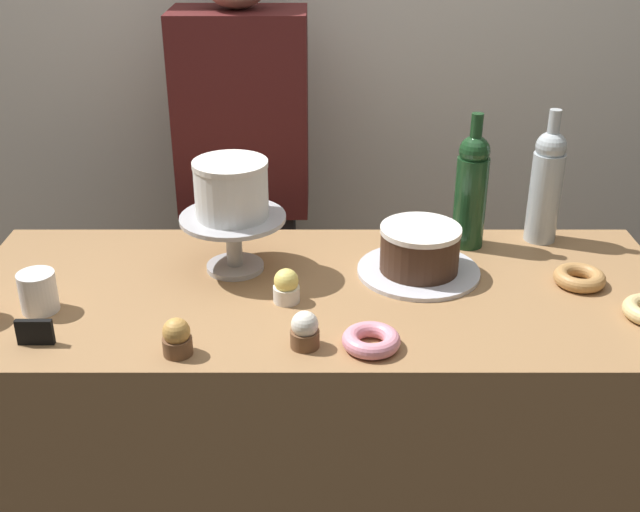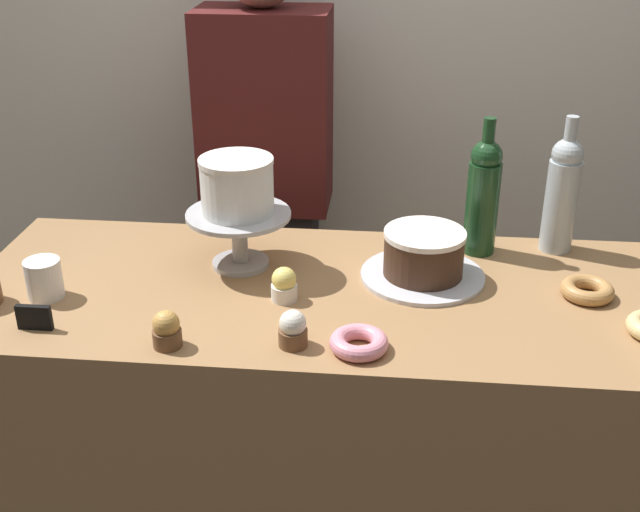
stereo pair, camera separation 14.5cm
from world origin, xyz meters
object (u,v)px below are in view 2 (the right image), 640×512
Objects in this scene: cupcake_caramel at (167,330)px; price_sign_chalkboard at (34,317)px; cake_stand_pedestal at (239,229)px; chocolate_round_cake at (424,253)px; barista_figure at (268,206)px; cupcake_vanilla at (293,329)px; white_layer_cake at (237,186)px; cupcake_lemon at (284,285)px; donut_maple at (587,290)px; wine_bottle_clear at (562,193)px; wine_bottle_green at (483,195)px; coffee_cup_ceramic at (44,279)px; donut_pink at (359,343)px.

cupcake_caramel is 1.06× the size of price_sign_chalkboard.
chocolate_round_cake is at bearing -2.90° from cake_stand_pedestal.
price_sign_chalkboard is at bearing -111.29° from barista_figure.
white_layer_cake is at bearing 116.66° from cupcake_vanilla.
chocolate_round_cake reaches higher than cupcake_lemon.
cupcake_vanilla is 0.66× the size of donut_maple.
donut_maple is (0.03, -0.24, -0.13)m from wine_bottle_clear.
wine_bottle_clear reaches higher than price_sign_chalkboard.
cupcake_lemon is at bearing -146.55° from wine_bottle_green.
cupcake_caramel is at bearing -161.58° from donut_maple.
cake_stand_pedestal is 2.10× the size of donut_maple.
white_layer_cake is (-0.00, 0.00, 0.10)m from cake_stand_pedestal.
white_layer_cake is 0.57m from wine_bottle_green.
white_layer_cake is at bearing -87.60° from barista_figure.
white_layer_cake reaches higher than cake_stand_pedestal.
wine_bottle_clear reaches higher than donut_maple.
barista_figure is (-0.78, 0.60, -0.08)m from donut_maple.
wine_bottle_green reaches higher than cupcake_caramel.
cupcake_lemon is 1.00× the size of cupcake_caramel.
cupcake_lemon is at bearing 103.31° from cupcake_vanilla.
wine_bottle_clear is at bearing 96.77° from donut_maple.
barista_figure reaches higher than cupcake_lemon.
cake_stand_pedestal is 0.55m from barista_figure.
wine_bottle_green reaches higher than chocolate_round_cake.
cake_stand_pedestal is 0.43m from coffee_cup_ceramic.
wine_bottle_clear reaches higher than coffee_cup_ceramic.
coffee_cup_ceramic is at bearing -174.31° from donut_maple.
price_sign_chalkboard is 0.04× the size of barista_figure.
donut_maple and donut_pink have the same top height.
cake_stand_pedestal reaches higher than price_sign_chalkboard.
cupcake_lemon is at bearing 19.52° from price_sign_chalkboard.
wine_bottle_clear is 3.83× the size of coffee_cup_ceramic.
cupcake_lemon reaches higher than price_sign_chalkboard.
cupcake_caramel is 0.88m from barista_figure.
coffee_cup_ceramic is (-0.38, -0.19, -0.05)m from cake_stand_pedestal.
price_sign_chalkboard is (-0.76, -0.30, -0.04)m from chocolate_round_cake.
wine_bottle_clear is at bearing 27.11° from cupcake_lemon.
cupcake_caramel is 0.88m from donut_maple.
cake_stand_pedestal is 0.37m from cupcake_vanilla.
cupcake_vanilla is 1.00× the size of cupcake_lemon.
white_layer_cake is 0.39m from cupcake_caramel.
donut_pink is at bearing -48.81° from cake_stand_pedestal.
cupcake_lemon is 0.28m from cupcake_caramel.
wine_bottle_clear is 0.27m from donut_maple.
white_layer_cake is 1.46× the size of donut_maple.
white_layer_cake is 2.34× the size of price_sign_chalkboard.
donut_pink is at bearing -69.96° from barista_figure.
donut_maple is at bearing 5.69° from coffee_cup_ceramic.
wine_bottle_clear is 4.38× the size of cupcake_vanilla.
donut_maple is (0.83, 0.28, -0.02)m from cupcake_caramel.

